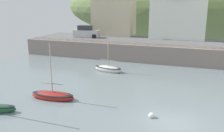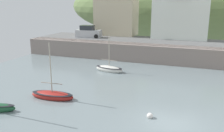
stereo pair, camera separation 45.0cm
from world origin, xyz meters
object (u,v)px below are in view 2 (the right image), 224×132
Objects in this scene: sailboat_white_hull at (109,69)px; parked_car_near_slipway at (88,32)px; sailboat_nearest_shore at (52,95)px; mooring_buoy at (150,116)px; waterfront_building_left at (116,6)px; waterfront_building_centre at (181,8)px.

sailboat_white_hull reaches higher than parked_car_near_slipway.
parked_car_near_slipway is (-5.92, 19.70, 2.95)m from sailboat_nearest_shore.
sailboat_white_hull is 9.92× the size of mooring_buoy.
waterfront_building_left is 6.91m from parked_car_near_slipway.
parked_car_near_slipway reaches higher than mooring_buoy.
waterfront_building_left is 20.93× the size of mooring_buoy.
waterfront_building_left is at bearing 115.70° from sailboat_white_hull.
waterfront_building_centre reaches higher than sailboat_white_hull.
mooring_buoy is (14.61, -20.47, -3.07)m from parked_car_near_slipway.
waterfront_building_left is 16.71m from sailboat_white_hull.
parked_car_near_slipway is at bearing 136.21° from sailboat_white_hull.
waterfront_building_centre is 26.44m from sailboat_nearest_shore.
parked_car_near_slipway is 9.23× the size of mooring_buoy.
mooring_buoy is (0.47, -24.97, -6.92)m from waterfront_building_centre.
sailboat_white_hull is (1.56, 9.64, 0.03)m from sailboat_nearest_shore.
sailboat_white_hull is at bearing -73.84° from waterfront_building_left.
sailboat_white_hull is at bearing -59.42° from parked_car_near_slipway.
sailboat_nearest_shore is 9.76m from sailboat_white_hull.
waterfront_building_left is 25.34m from sailboat_nearest_shore.
waterfront_building_left is 1.93× the size of sailboat_nearest_shore.
mooring_buoy is at bearing -88.92° from waterfront_building_centre.
sailboat_white_hull is at bearing 124.38° from mooring_buoy.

